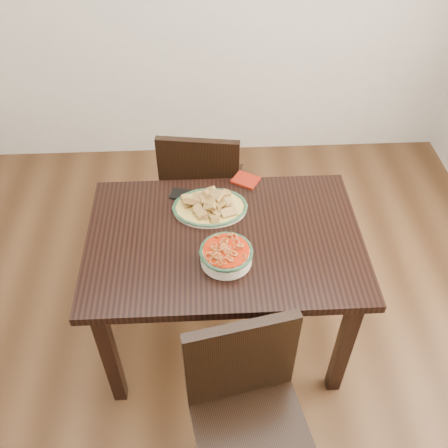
{
  "coord_description": "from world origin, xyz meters",
  "views": [
    {
      "loc": [
        -0.04,
        -1.43,
        2.3
      ],
      "look_at": [
        0.03,
        0.08,
        0.81
      ],
      "focal_mm": 40.0,
      "sensor_mm": 36.0,
      "label": 1
    }
  ],
  "objects_px": {
    "dining_table": "(224,252)",
    "chair_far": "(202,187)",
    "noodle_bowl": "(226,254)",
    "fish_plate": "(210,202)",
    "smartphone": "(185,195)",
    "chair_near": "(248,408)"
  },
  "relations": [
    {
      "from": "chair_far",
      "to": "fish_plate",
      "type": "relative_size",
      "value": 2.64
    },
    {
      "from": "dining_table",
      "to": "smartphone",
      "type": "distance_m",
      "value": 0.34
    },
    {
      "from": "chair_near",
      "to": "smartphone",
      "type": "xyz_separation_m",
      "value": [
        -0.22,
        0.93,
        0.26
      ]
    },
    {
      "from": "dining_table",
      "to": "smartphone",
      "type": "xyz_separation_m",
      "value": [
        -0.17,
        0.28,
        0.1
      ]
    },
    {
      "from": "dining_table",
      "to": "noodle_bowl",
      "type": "height_order",
      "value": "noodle_bowl"
    },
    {
      "from": "chair_near",
      "to": "noodle_bowl",
      "type": "relative_size",
      "value": 3.98
    },
    {
      "from": "fish_plate",
      "to": "smartphone",
      "type": "distance_m",
      "value": 0.16
    },
    {
      "from": "dining_table",
      "to": "chair_far",
      "type": "height_order",
      "value": "chair_far"
    },
    {
      "from": "dining_table",
      "to": "smartphone",
      "type": "relative_size",
      "value": 8.76
    },
    {
      "from": "noodle_bowl",
      "to": "chair_far",
      "type": "bearing_deg",
      "value": 96.7
    },
    {
      "from": "chair_near",
      "to": "fish_plate",
      "type": "xyz_separation_m",
      "value": [
        -0.11,
        0.84,
        0.3
      ]
    },
    {
      "from": "noodle_bowl",
      "to": "smartphone",
      "type": "relative_size",
      "value": 1.63
    },
    {
      "from": "fish_plate",
      "to": "chair_near",
      "type": "bearing_deg",
      "value": -82.46
    },
    {
      "from": "chair_far",
      "to": "chair_near",
      "type": "distance_m",
      "value": 1.3
    },
    {
      "from": "dining_table",
      "to": "chair_near",
      "type": "xyz_separation_m",
      "value": [
        0.05,
        -0.65,
        -0.15
      ]
    },
    {
      "from": "fish_plate",
      "to": "smartphone",
      "type": "xyz_separation_m",
      "value": [
        -0.11,
        0.1,
        -0.04
      ]
    },
    {
      "from": "fish_plate",
      "to": "dining_table",
      "type": "bearing_deg",
      "value": -72.7
    },
    {
      "from": "dining_table",
      "to": "chair_near",
      "type": "relative_size",
      "value": 1.35
    },
    {
      "from": "chair_far",
      "to": "smartphone",
      "type": "relative_size",
      "value": 6.5
    },
    {
      "from": "smartphone",
      "to": "chair_far",
      "type": "bearing_deg",
      "value": 92.51
    },
    {
      "from": "chair_near",
      "to": "fish_plate",
      "type": "height_order",
      "value": "chair_near"
    },
    {
      "from": "chair_near",
      "to": "smartphone",
      "type": "relative_size",
      "value": 6.5
    }
  ]
}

